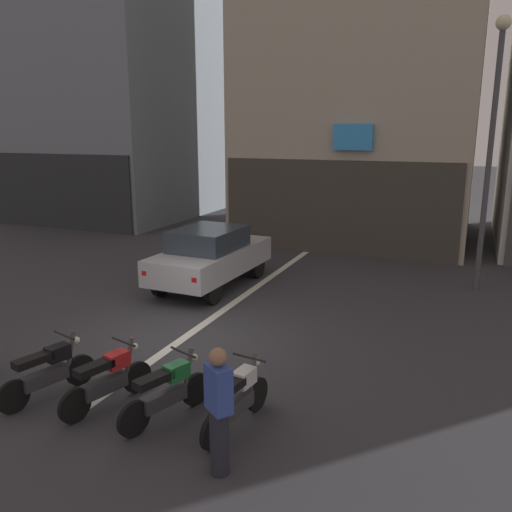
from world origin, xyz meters
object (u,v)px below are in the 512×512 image
Objects in this scene: street_lamp at (492,130)px; car_silver_crossing_near at (211,255)px; person_by_motorcycles at (219,411)px; motorcycle_red_row_left_mid at (108,379)px; motorcycle_black_row_leftmost at (48,371)px; motorcycle_green_row_centre at (167,391)px; motorcycle_white_row_right_mid at (237,398)px.

car_silver_crossing_near is at bearing -159.48° from street_lamp.
street_lamp is 4.09× the size of person_by_motorcycles.
motorcycle_red_row_left_mid is 0.98× the size of person_by_motorcycles.
motorcycle_black_row_leftmost is 1.00× the size of motorcycle_red_row_left_mid.
car_silver_crossing_near reaches higher than motorcycle_red_row_left_mid.
street_lamp reaches higher than motorcycle_red_row_left_mid.
motorcycle_red_row_left_mid is 1.04m from motorcycle_green_row_centre.
street_lamp is at bearing 69.80° from motorcycle_white_row_right_mid.
street_lamp is at bearing 73.01° from person_by_motorcycles.
car_silver_crossing_near reaches higher than motorcycle_white_row_right_mid.
motorcycle_red_row_left_mid is 2.47m from person_by_motorcycles.
motorcycle_green_row_centre is 1.06m from motorcycle_white_row_right_mid.
motorcycle_red_row_left_mid and motorcycle_green_row_centre have the same top height.
street_lamp is 9.79m from motorcycle_white_row_right_mid.
motorcycle_black_row_leftmost is (0.43, -6.38, -0.43)m from car_silver_crossing_near.
motorcycle_green_row_centre and motorcycle_white_row_right_mid have the same top height.
motorcycle_black_row_leftmost and motorcycle_white_row_right_mid have the same top height.
motorcycle_green_row_centre is at bearing -67.95° from car_silver_crossing_near.
motorcycle_red_row_left_mid is 2.09m from motorcycle_white_row_right_mid.
car_silver_crossing_near is at bearing 112.05° from motorcycle_green_row_centre.
street_lamp is at bearing 54.86° from motorcycle_black_row_leftmost.
car_silver_crossing_near is 7.85m from street_lamp.
motorcycle_green_row_centre is (1.04, 0.02, 0.00)m from motorcycle_red_row_left_mid.
street_lamp is 10.48m from person_by_motorcycles.
motorcycle_red_row_left_mid is 0.98× the size of motorcycle_white_row_right_mid.
motorcycle_black_row_leftmost is at bearing -125.14° from street_lamp.
motorcycle_black_row_leftmost is 3.14m from motorcycle_white_row_right_mid.
car_silver_crossing_near is at bearing 103.30° from motorcycle_red_row_left_mid.
motorcycle_white_row_right_mid is (1.04, 0.20, 0.00)m from motorcycle_green_row_centre.
motorcycle_black_row_leftmost is at bearing -86.13° from car_silver_crossing_near.
motorcycle_black_row_leftmost and motorcycle_green_row_centre have the same top height.
car_silver_crossing_near is 6.41m from motorcycle_black_row_leftmost.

